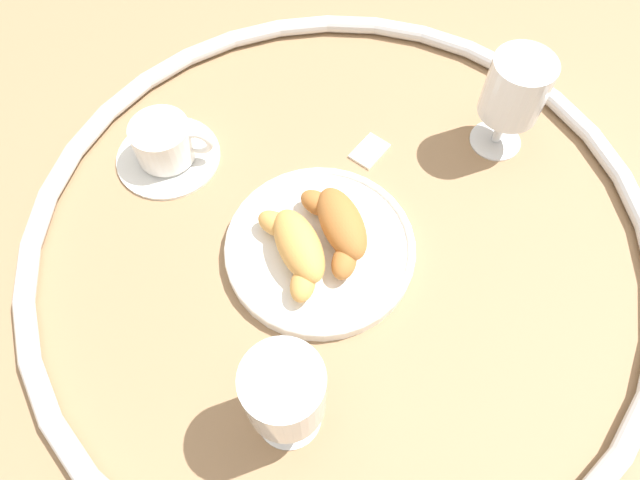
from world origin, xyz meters
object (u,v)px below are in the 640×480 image
at_px(croissant_large, 338,226).
at_px(sugar_packet, 370,150).
at_px(coffee_cup_near, 165,145).
at_px(juice_glass_left, 515,92).
at_px(juice_glass_right, 284,393).
at_px(croissant_small, 296,247).
at_px(pastry_plate, 320,248).

bearing_deg(croissant_large, sugar_packet, -20.30).
height_order(coffee_cup_near, juice_glass_left, juice_glass_left).
bearing_deg(juice_glass_right, croissant_large, -16.65).
distance_m(croissant_large, juice_glass_right, 0.22).
height_order(croissant_large, juice_glass_right, juice_glass_right).
bearing_deg(croissant_small, juice_glass_left, -57.15).
relative_size(pastry_plate, juice_glass_right, 1.62).
xyz_separation_m(croissant_large, juice_glass_left, (0.15, -0.22, 0.05)).
relative_size(pastry_plate, croissant_large, 1.75).
height_order(pastry_plate, croissant_small, croissant_small).
xyz_separation_m(croissant_small, sugar_packet, (0.16, -0.10, -0.04)).
xyz_separation_m(croissant_large, juice_glass_right, (-0.20, 0.06, 0.05)).
distance_m(juice_glass_right, sugar_packet, 0.37).
distance_m(juice_glass_left, juice_glass_right, 0.45).
bearing_deg(sugar_packet, coffee_cup_near, 130.54).
bearing_deg(juice_glass_left, croissant_small, 122.85).
height_order(croissant_large, coffee_cup_near, croissant_large).
height_order(pastry_plate, croissant_large, croissant_large).
bearing_deg(pastry_plate, croissant_small, 116.90).
bearing_deg(croissant_large, juice_glass_right, 163.35).
height_order(coffee_cup_near, juice_glass_right, juice_glass_right).
bearing_deg(juice_glass_left, sugar_packet, 93.86).
distance_m(croissant_large, coffee_cup_near, 0.26).
bearing_deg(juice_glass_left, pastry_plate, 123.47).
distance_m(croissant_small, coffee_cup_near, 0.23).
height_order(pastry_plate, coffee_cup_near, coffee_cup_near).
xyz_separation_m(pastry_plate, croissant_small, (-0.01, 0.03, 0.03)).
xyz_separation_m(croissant_small, juice_glass_left, (0.17, -0.27, 0.05)).
distance_m(coffee_cup_near, juice_glass_right, 0.38).
distance_m(croissant_large, sugar_packet, 0.15).
bearing_deg(sugar_packet, juice_glass_left, -45.47).
relative_size(coffee_cup_near, juice_glass_right, 0.97).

